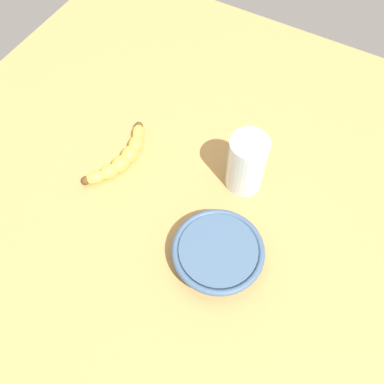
{
  "coord_description": "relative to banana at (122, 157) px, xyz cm",
  "views": [
    {
      "loc": [
        -20.03,
        34.36,
        75.81
      ],
      "look_at": [
        0.85,
        -3.02,
        5.0
      ],
      "focal_mm": 40.37,
      "sensor_mm": 36.0,
      "label": 1
    }
  ],
  "objects": [
    {
      "name": "smoothie_glass",
      "position": [
        -23.79,
        -7.7,
        4.5
      ],
      "size": [
        7.36,
        7.36,
        12.66
      ],
      "color": "silver",
      "rests_on": "wooden_tabletop"
    },
    {
      "name": "wooden_tabletop",
      "position": [
        -17.51,
        3.55,
        -3.03
      ],
      "size": [
        120.0,
        120.0,
        3.0
      ],
      "primitive_type": "cube",
      "color": "#B3864A",
      "rests_on": "ground"
    },
    {
      "name": "ceramic_bowl",
      "position": [
        -26.89,
        9.49,
        0.95
      ],
      "size": [
        16.3,
        16.3,
        4.13
      ],
      "color": "#3D5675",
      "rests_on": "wooden_tabletop"
    },
    {
      "name": "banana",
      "position": [
        0.0,
        0.0,
        0.0
      ],
      "size": [
        6.69,
        18.51,
        3.05
      ],
      "rotation": [
        0.0,
        0.0,
        4.62
      ],
      "color": "yellow",
      "rests_on": "wooden_tabletop"
    }
  ]
}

